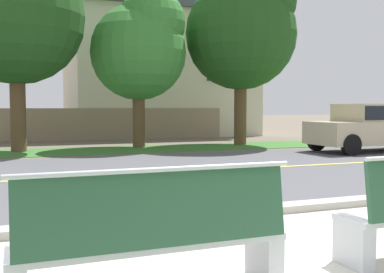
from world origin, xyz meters
name	(u,v)px	position (x,y,z in m)	size (l,w,h in m)	color
ground_plane	(119,167)	(0.00, 8.00, 0.00)	(140.00, 140.00, 0.00)	#665B4C
sidewalk_pavement	(300,268)	(0.00, 0.40, 0.01)	(44.00, 3.60, 0.01)	beige
curb_edge	(212,215)	(0.00, 2.35, 0.06)	(44.00, 0.30, 0.11)	#ADA89E
street_asphalt	(133,175)	(0.00, 6.50, 0.00)	(52.00, 8.00, 0.01)	#515156
road_centre_line	(133,175)	(0.00, 6.50, 0.01)	(48.00, 0.14, 0.01)	#E0CC4C
far_verge_grass	(91,151)	(0.00, 12.29, 0.01)	(48.00, 2.80, 0.02)	#38702D
bench_left	(155,240)	(-1.39, 0.19, 0.46)	(2.02, 0.48, 1.01)	silver
car_beige_far	(374,125)	(8.59, 8.90, 0.85)	(4.30, 1.86, 1.54)	#C6B793
shade_tree_far_left	(20,6)	(-2.07, 12.70, 4.62)	(4.31, 4.31, 7.11)	brown
shade_tree_left	(142,45)	(1.91, 12.94, 3.62)	(3.38, 3.38, 5.57)	brown
shade_tree_centre	(245,26)	(5.88, 12.78, 4.51)	(4.20, 4.20, 6.94)	brown
garden_wall	(82,124)	(0.39, 17.44, 0.70)	(13.00, 0.36, 1.40)	gray
house_across_street	(158,70)	(4.81, 20.64, 3.40)	(9.83, 6.91, 6.70)	beige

